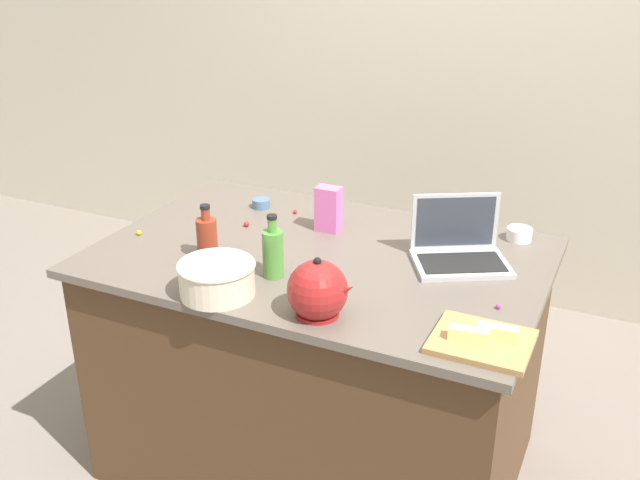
% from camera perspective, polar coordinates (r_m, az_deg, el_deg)
% --- Properties ---
extents(ground_plane, '(12.00, 12.00, 0.00)m').
position_cam_1_polar(ground_plane, '(3.01, 0.00, -16.78)').
color(ground_plane, slate).
extents(wall_back, '(8.00, 0.10, 2.60)m').
position_cam_1_polar(wall_back, '(3.96, 10.95, 13.86)').
color(wall_back, beige).
rests_on(wall_back, ground).
extents(island_counter, '(1.54, 1.01, 0.90)m').
position_cam_1_polar(island_counter, '(2.74, 0.00, -9.59)').
color(island_counter, '#4C331E').
rests_on(island_counter, ground).
extents(laptop, '(0.38, 0.35, 0.22)m').
position_cam_1_polar(laptop, '(2.48, 10.91, -0.72)').
color(laptop, '#B7B7BC').
rests_on(laptop, island_counter).
extents(mixing_bowl_large, '(0.24, 0.24, 0.11)m').
position_cam_1_polar(mixing_bowl_large, '(2.24, -8.15, -2.98)').
color(mixing_bowl_large, beige).
rests_on(mixing_bowl_large, island_counter).
extents(bottle_soy, '(0.07, 0.07, 0.19)m').
position_cam_1_polar(bottle_soy, '(2.48, -8.92, 0.21)').
color(bottle_soy, maroon).
rests_on(bottle_soy, island_counter).
extents(bottle_olive, '(0.07, 0.07, 0.21)m').
position_cam_1_polar(bottle_olive, '(2.32, -3.74, -0.97)').
color(bottle_olive, '#4C8C38').
rests_on(bottle_olive, island_counter).
extents(kettle, '(0.21, 0.18, 0.20)m').
position_cam_1_polar(kettle, '(2.10, -0.18, -4.05)').
color(kettle, maroon).
rests_on(kettle, island_counter).
extents(cutting_board, '(0.27, 0.23, 0.02)m').
position_cam_1_polar(cutting_board, '(2.04, 12.65, -7.83)').
color(cutting_board, '#AD7F4C').
rests_on(cutting_board, island_counter).
extents(butter_stick_left, '(0.11, 0.05, 0.04)m').
position_cam_1_polar(butter_stick_left, '(2.01, 11.67, -7.31)').
color(butter_stick_left, '#F4E58C').
rests_on(butter_stick_left, cutting_board).
extents(butter_stick_right, '(0.11, 0.05, 0.04)m').
position_cam_1_polar(butter_stick_right, '(2.04, 13.84, -7.07)').
color(butter_stick_right, '#F4E58C').
rests_on(butter_stick_right, cutting_board).
extents(ramekin_small, '(0.07, 0.07, 0.04)m').
position_cam_1_polar(ramekin_small, '(2.92, -4.66, 2.90)').
color(ramekin_small, slate).
rests_on(ramekin_small, island_counter).
extents(ramekin_medium, '(0.09, 0.09, 0.05)m').
position_cam_1_polar(ramekin_medium, '(2.71, 15.46, 0.46)').
color(ramekin_medium, white).
rests_on(ramekin_medium, island_counter).
extents(candy_bag, '(0.09, 0.06, 0.17)m').
position_cam_1_polar(candy_bag, '(2.67, 0.66, 2.46)').
color(candy_bag, pink).
rests_on(candy_bag, island_counter).
extents(candy_0, '(0.02, 0.02, 0.02)m').
position_cam_1_polar(candy_0, '(2.74, -14.11, 0.57)').
color(candy_0, yellow).
rests_on(candy_0, island_counter).
extents(candy_1, '(0.02, 0.02, 0.02)m').
position_cam_1_polar(candy_1, '(2.60, -8.24, -0.23)').
color(candy_1, '#CC3399').
rests_on(candy_1, island_counter).
extents(candy_2, '(0.02, 0.02, 0.02)m').
position_cam_1_polar(candy_2, '(2.23, 13.91, -5.12)').
color(candy_2, '#CC3399').
rests_on(candy_2, island_counter).
extents(candy_3, '(0.02, 0.02, 0.02)m').
position_cam_1_polar(candy_3, '(2.75, -5.82, 1.27)').
color(candy_3, red).
rests_on(candy_3, island_counter).
extents(candy_4, '(0.02, 0.02, 0.02)m').
position_cam_1_polar(candy_4, '(2.86, -1.98, 2.26)').
color(candy_4, red).
rests_on(candy_4, island_counter).
extents(candy_5, '(0.02, 0.02, 0.02)m').
position_cam_1_polar(candy_5, '(2.43, 13.06, -2.37)').
color(candy_5, '#CC3399').
rests_on(candy_5, island_counter).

